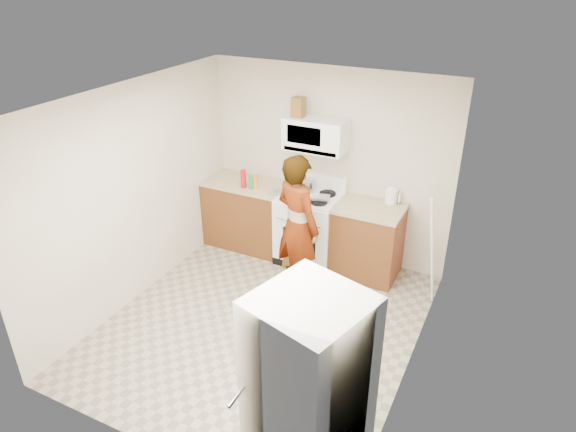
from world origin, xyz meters
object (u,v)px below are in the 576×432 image
Objects in this scene: microwave at (316,134)px; person at (297,226)px; fridge at (308,398)px; saucepan at (305,185)px; kettle at (391,196)px; gas_range at (310,227)px.

microwave reaches higher than person.
fridge is (1.16, -2.28, -0.02)m from person.
fridge is 3.40m from saucepan.
fridge is (1.30, -3.10, -0.85)m from microwave.
microwave is at bearing 129.06° from fridge.
microwave is 3.33× the size of saucepan.
kettle reaches higher than saucepan.
person is at bearing -78.19° from gas_range.
gas_range is at bearing -54.56° from person.
gas_range is 0.81m from person.
person is 1.26m from kettle.
fridge is 3.23m from kettle.
fridge is at bearing -78.09° from kettle.
gas_range is 6.25× the size of kettle.
kettle is at bearing 6.30° from microwave.
saucepan is (-1.10, -0.13, -0.01)m from kettle.
kettle is at bearing 112.16° from fridge.
kettle is (0.97, 0.24, 0.54)m from gas_range.
microwave reaches higher than saucepan.
kettle is 0.79× the size of saucepan.
kettle is (0.83, 0.93, 0.16)m from person.
microwave reaches higher than gas_range.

